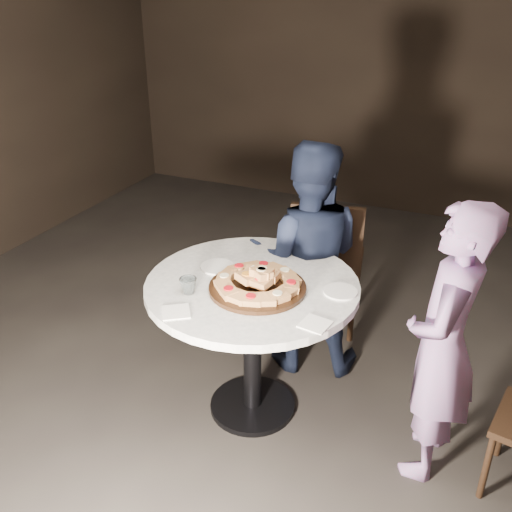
% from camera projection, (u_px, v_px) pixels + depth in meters
% --- Properties ---
extents(floor, '(7.00, 7.00, 0.00)m').
position_uv_depth(floor, '(265.00, 418.00, 3.27)').
color(floor, black).
rests_on(floor, ground).
extents(table, '(1.23, 1.23, 0.84)m').
position_uv_depth(table, '(252.00, 308.00, 3.04)').
color(table, black).
rests_on(table, ground).
extents(serving_board, '(0.59, 0.59, 0.02)m').
position_uv_depth(serving_board, '(257.00, 288.00, 2.90)').
color(serving_board, black).
rests_on(serving_board, table).
extents(focaccia_pile, '(0.45, 0.45, 0.12)m').
position_uv_depth(focaccia_pile, '(258.00, 280.00, 2.88)').
color(focaccia_pile, '#B27945').
rests_on(focaccia_pile, serving_board).
extents(plate_left, '(0.20, 0.20, 0.01)m').
position_uv_depth(plate_left, '(217.00, 267.00, 3.12)').
color(plate_left, white).
rests_on(plate_left, table).
extents(plate_right, '(0.22, 0.22, 0.01)m').
position_uv_depth(plate_right, '(340.00, 292.00, 2.88)').
color(plate_right, white).
rests_on(plate_right, table).
extents(water_glass, '(0.11, 0.11, 0.08)m').
position_uv_depth(water_glass, '(188.00, 286.00, 2.86)').
color(water_glass, silver).
rests_on(water_glass, table).
extents(napkin_near, '(0.18, 0.18, 0.01)m').
position_uv_depth(napkin_near, '(176.00, 312.00, 2.71)').
color(napkin_near, white).
rests_on(napkin_near, table).
extents(napkin_far, '(0.15, 0.15, 0.01)m').
position_uv_depth(napkin_far, '(315.00, 324.00, 2.62)').
color(napkin_far, white).
rests_on(napkin_far, table).
extents(chair_far, '(0.55, 0.56, 1.00)m').
position_uv_depth(chair_far, '(327.00, 257.00, 3.83)').
color(chair_far, black).
rests_on(chair_far, ground).
extents(diner_navy, '(0.84, 0.73, 1.47)m').
position_uv_depth(diner_navy, '(306.00, 260.00, 3.44)').
color(diner_navy, '#141B31').
rests_on(diner_navy, ground).
extents(diner_teal, '(0.37, 0.55, 1.45)m').
position_uv_depth(diner_teal, '(443.00, 346.00, 2.67)').
color(diner_teal, '#84659D').
rests_on(diner_teal, ground).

